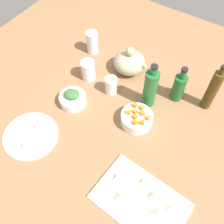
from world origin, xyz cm
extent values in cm
cube|color=#8E6542|center=(0.00, 0.00, 1.50)|extent=(190.00, 190.00, 3.00)
cube|color=white|center=(29.98, -26.31, 3.50)|extent=(36.28, 25.08, 1.00)
cylinder|color=white|center=(-25.15, -27.96, 3.60)|extent=(24.38, 24.38, 1.20)
cylinder|color=white|center=(-20.77, -2.71, 5.51)|extent=(12.84, 12.84, 5.03)
cylinder|color=white|center=(10.66, 4.22, 5.78)|extent=(14.56, 14.56, 5.57)
ellipsoid|color=#AFAB88|center=(-9.22, 30.99, 8.61)|extent=(16.61, 16.33, 11.23)
sphere|color=#B0AE86|center=(-9.22, 30.99, 16.09)|extent=(4.65, 4.65, 4.65)
cylinder|color=#AFAB88|center=(-2.16, 30.99, 10.02)|extent=(5.38, 2.00, 3.93)
cylinder|color=#1E5F2B|center=(19.80, 27.67, 10.16)|extent=(5.97, 5.97, 14.33)
cylinder|color=#1E5F2B|center=(19.80, 27.67, 19.55)|extent=(2.69, 2.69, 4.45)
cylinder|color=black|center=(19.80, 27.67, 22.38)|extent=(2.99, 2.99, 1.20)
cylinder|color=#216832|center=(9.71, 17.09, 13.23)|extent=(6.32, 6.32, 20.46)
cylinder|color=#216832|center=(9.71, 17.09, 25.19)|extent=(2.85, 2.85, 3.45)
cylinder|color=black|center=(9.71, 17.09, 27.51)|extent=(3.16, 3.16, 1.20)
cylinder|color=#483610|center=(33.83, 30.67, 14.23)|extent=(4.75, 4.75, 22.46)
cylinder|color=#483610|center=(33.83, 30.67, 26.90)|extent=(2.14, 2.14, 2.89)
cylinder|color=black|center=(33.83, 30.67, 28.95)|extent=(2.38, 2.38, 1.20)
cylinder|color=white|center=(-24.23, 15.00, 8.34)|extent=(7.19, 7.19, 10.68)
cylinder|color=white|center=(-9.17, 13.31, 7.66)|extent=(6.00, 6.00, 9.32)
cylinder|color=white|center=(-34.08, 32.62, 9.40)|extent=(6.44, 6.44, 12.79)
cube|color=orange|center=(12.21, 5.93, 9.47)|extent=(2.48, 2.48, 1.80)
cube|color=orange|center=(6.75, 3.04, 9.47)|extent=(2.29, 2.29, 1.80)
cube|color=orange|center=(7.18, 7.94, 9.47)|extent=(1.84, 1.84, 1.80)
cube|color=orange|center=(10.48, 2.50, 9.47)|extent=(2.22, 2.22, 1.80)
cube|color=orange|center=(14.62, 1.63, 9.47)|extent=(2.35, 2.35, 1.80)
cube|color=orange|center=(15.47, 5.20, 9.47)|extent=(1.96, 1.96, 1.80)
cube|color=orange|center=(10.55, 8.60, 9.47)|extent=(2.35, 2.35, 1.80)
cube|color=orange|center=(11.96, -0.11, 9.47)|extent=(2.47, 2.47, 1.80)
cube|color=orange|center=(9.09, 5.06, 9.47)|extent=(2.21, 2.21, 1.80)
ellipsoid|color=#3A6E36|center=(-20.77, -2.71, 9.65)|extent=(8.60, 7.64, 3.24)
cube|color=silver|center=(-22.50, -27.24, 5.30)|extent=(2.93, 2.93, 2.20)
cube|color=white|center=(-29.59, -27.01, 5.30)|extent=(2.93, 2.93, 2.20)
cube|color=#F9E1D2|center=(-25.11, -23.04, 5.30)|extent=(2.74, 2.74, 2.20)
cube|color=white|center=(-23.05, -32.84, 5.30)|extent=(3.10, 3.10, 2.20)
pyramid|color=beige|center=(22.93, -29.51, 5.28)|extent=(6.43, 6.59, 2.56)
pyramid|color=beige|center=(40.95, -22.83, 5.44)|extent=(6.61, 6.64, 2.87)
pyramid|color=beige|center=(27.53, -20.16, 5.43)|extent=(5.59, 5.74, 2.86)
pyramid|color=beige|center=(33.25, -22.40, 5.54)|extent=(6.28, 6.36, 3.08)
pyramid|color=beige|center=(37.46, -27.42, 5.27)|extent=(7.12, 7.19, 2.54)
pyramid|color=beige|center=(17.89, -23.73, 5.34)|extent=(5.48, 5.53, 2.68)
camera|label=1|loc=(35.43, -54.67, 102.42)|focal=40.54mm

